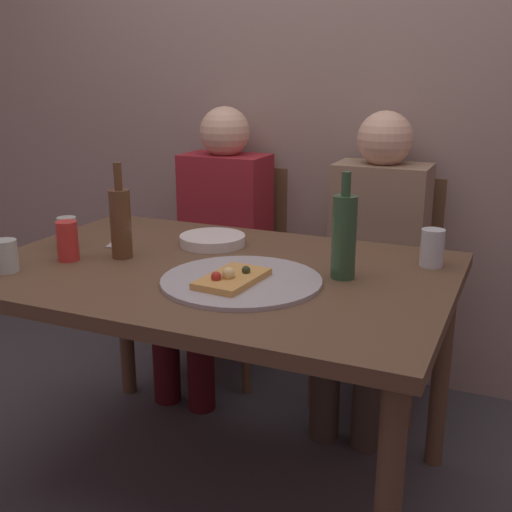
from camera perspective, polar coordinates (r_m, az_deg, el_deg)
name	(u,v)px	position (r m, az deg, el deg)	size (l,w,h in m)	color
ground_plane	(218,483)	(2.24, -3.39, -19.64)	(8.00, 8.00, 0.00)	#424247
back_wall	(325,73)	(2.76, 6.23, 15.99)	(6.00, 0.10, 2.60)	gray
dining_table	(215,293)	(1.92, -3.73, -3.32)	(1.39, 0.94, 0.75)	brown
pizza_tray	(241,281)	(1.76, -1.32, -2.23)	(0.45, 0.45, 0.01)	#ADADB2
pizza_slice_last	(232,278)	(1.72, -2.18, -1.99)	(0.15, 0.23, 0.05)	tan
wine_bottle	(344,235)	(1.78, 7.90, 1.84)	(0.07, 0.07, 0.30)	#2D5133
beer_bottle	(121,221)	(2.01, -12.04, 3.04)	(0.07, 0.07, 0.30)	brown
tumbler_near	(5,256)	(1.98, -21.60, 0.01)	(0.07, 0.07, 0.09)	#B7C6BC
tumbler_far	(68,232)	(2.18, -16.50, 2.06)	(0.06, 0.06, 0.10)	#B7C6BC
wine_glass	(432,248)	(1.96, 15.52, 0.71)	(0.07, 0.07, 0.11)	silver
soda_can	(67,241)	(2.03, -16.54, 1.31)	(0.07, 0.07, 0.12)	red
plate_stack	(213,240)	(2.13, -3.92, 1.44)	(0.22, 0.22, 0.03)	white
table_knife	(119,239)	(2.24, -12.17, 1.49)	(0.22, 0.02, 0.01)	#B7B7BC
chair_left	(232,254)	(2.87, -2.13, 0.14)	(0.44, 0.44, 0.90)	brown
chair_right	(381,273)	(2.65, 11.10, -1.52)	(0.44, 0.44, 0.90)	brown
guest_in_sweater	(217,235)	(2.70, -3.56, 1.91)	(0.36, 0.56, 1.17)	maroon
guest_in_beanie	(373,253)	(2.48, 10.47, 0.29)	(0.36, 0.56, 1.17)	#937A60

